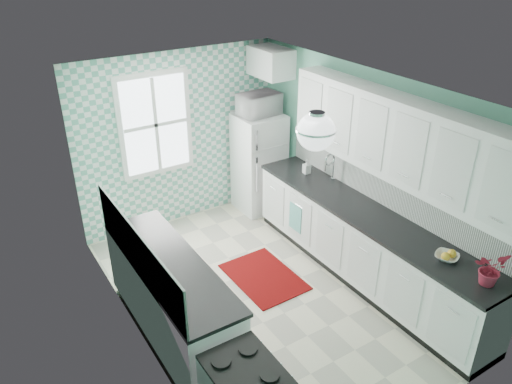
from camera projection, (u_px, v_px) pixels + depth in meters
floor at (264, 293)px, 6.02m from camera, size 3.00×4.40×0.02m
ceiling at (265, 89)px, 4.85m from camera, size 3.00×4.40×0.02m
wall_back at (179, 139)px, 7.09m from camera, size 3.00×0.02×2.50m
wall_front at (424, 320)px, 3.79m from camera, size 3.00×0.02×2.50m
wall_left at (131, 243)px, 4.72m from camera, size 0.02×4.40×2.50m
wall_right at (366, 170)px, 6.16m from camera, size 0.02×4.40×2.50m
accent_wall at (180, 140)px, 7.07m from camera, size 3.00×0.01×2.50m
window at (155, 125)px, 6.74m from camera, size 1.04×0.05×1.44m
backsplash_right at (388, 187)px, 5.87m from camera, size 0.02×3.60×0.51m
backsplash_left at (137, 251)px, 4.70m from camera, size 0.02×2.15×0.51m
upper_cabinets_right at (400, 139)px, 5.33m from camera, size 0.33×3.20×0.90m
upper_cabinet_fridge at (271, 62)px, 6.96m from camera, size 0.40×0.74×0.40m
ceiling_light at (316, 132)px, 4.34m from camera, size 0.34×0.34×0.35m
base_cabinets_right at (364, 247)px, 6.08m from camera, size 0.60×3.60×0.90m
countertop_right at (367, 214)px, 5.86m from camera, size 0.63×3.60×0.04m
base_cabinets_left at (172, 302)px, 5.18m from camera, size 0.60×2.15×0.90m
countertop_left at (169, 265)px, 4.97m from camera, size 0.63×2.15×0.04m
fridge at (259, 163)px, 7.56m from camera, size 0.66×0.66×1.52m
sink at (322, 185)px, 6.51m from camera, size 0.51×0.43×0.53m
rug at (264, 277)px, 6.28m from camera, size 0.75×1.06×0.02m
dish_towel at (295, 218)px, 6.65m from camera, size 0.12×0.24×0.38m
fruit_bowl at (447, 257)px, 5.01m from camera, size 0.30×0.30×0.06m
potted_plant at (490, 269)px, 4.61m from camera, size 0.32×0.28×0.32m
soap_bottle at (307, 167)px, 6.77m from camera, size 0.09×0.09×0.20m
microwave at (259, 104)px, 7.13m from camera, size 0.60×0.43×0.32m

